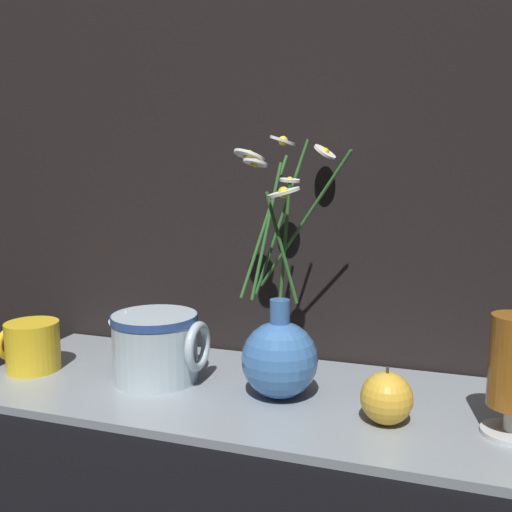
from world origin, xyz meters
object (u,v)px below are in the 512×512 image
at_px(vase_with_flowers, 280,349).
at_px(orange_fruit, 387,398).
at_px(ceramic_pitcher, 156,344).
at_px(yellow_mug, 32,346).

height_order(vase_with_flowers, orange_fruit, vase_with_flowers).
distance_m(ceramic_pitcher, orange_fruit, 0.36).
distance_m(vase_with_flowers, ceramic_pitcher, 0.20).
height_order(yellow_mug, ceramic_pitcher, ceramic_pitcher).
bearing_deg(orange_fruit, vase_with_flowers, 164.66).
relative_size(yellow_mug, ceramic_pitcher, 0.61).
bearing_deg(yellow_mug, vase_with_flowers, 3.17).
bearing_deg(orange_fruit, ceramic_pitcher, 172.96).
distance_m(yellow_mug, orange_fruit, 0.58).
xyz_separation_m(ceramic_pitcher, orange_fruit, (0.36, -0.04, -0.02)).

